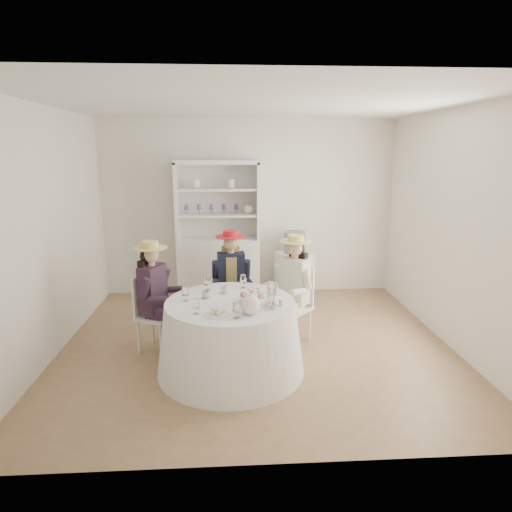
{
  "coord_description": "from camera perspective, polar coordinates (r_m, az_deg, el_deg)",
  "views": [
    {
      "loc": [
        -0.29,
        -4.65,
        2.22
      ],
      "look_at": [
        0.0,
        0.1,
        1.05
      ],
      "focal_mm": 30.0,
      "sensor_mm": 36.0,
      "label": 1
    }
  ],
  "objects": [
    {
      "name": "spare_chair",
      "position": [
        6.17,
        -2.54,
        -1.95
      ],
      "size": [
        0.43,
        0.43,
        1.02
      ],
      "rotation": [
        0.0,
        0.0,
        3.16
      ],
      "color": "silver",
      "rests_on": "ground"
    },
    {
      "name": "cupcake_stand",
      "position": [
        4.16,
        2.35,
        -5.8
      ],
      "size": [
        0.21,
        0.21,
        0.2
      ],
      "rotation": [
        0.0,
        0.0,
        -0.21
      ],
      "color": "white",
      "rests_on": "tea_table"
    },
    {
      "name": "hatbox",
      "position": [
        6.53,
        5.17,
        1.83
      ],
      "size": [
        0.33,
        0.33,
        0.33
      ],
      "primitive_type": "cylinder",
      "rotation": [
        0.0,
        0.0,
        0.03
      ],
      "color": "black",
      "rests_on": "side_table"
    },
    {
      "name": "guest_mid",
      "position": [
        5.26,
        -3.32,
        -2.63
      ],
      "size": [
        0.47,
        0.49,
        1.29
      ],
      "rotation": [
        0.0,
        0.0,
        0.07
      ],
      "color": "silver",
      "rests_on": "ground"
    },
    {
      "name": "table_teapot",
      "position": [
        3.98,
        -0.72,
        -6.53
      ],
      "size": [
        0.27,
        0.19,
        0.2
      ],
      "rotation": [
        0.0,
        0.0,
        -0.22
      ],
      "color": "white",
      "rests_on": "tea_table"
    },
    {
      "name": "sandwich_plate",
      "position": [
        3.99,
        -5.27,
        -7.63
      ],
      "size": [
        0.23,
        0.23,
        0.05
      ],
      "rotation": [
        0.0,
        0.0,
        -0.29
      ],
      "color": "white",
      "rests_on": "tea_table"
    },
    {
      "name": "stemware_set",
      "position": [
        4.3,
        -3.47,
        -5.12
      ],
      "size": [
        0.95,
        0.96,
        0.15
      ],
      "color": "white",
      "rests_on": "tea_table"
    },
    {
      "name": "teacup_a",
      "position": [
        4.42,
        -6.69,
        -5.23
      ],
      "size": [
        0.11,
        0.11,
        0.07
      ],
      "primitive_type": "imported",
      "rotation": [
        0.0,
        0.0,
        -0.35
      ],
      "color": "white",
      "rests_on": "tea_table"
    },
    {
      "name": "ground",
      "position": [
        5.16,
        0.07,
        -11.67
      ],
      "size": [
        4.5,
        4.5,
        0.0
      ],
      "primitive_type": "plane",
      "color": "olive",
      "rests_on": "ground"
    },
    {
      "name": "teacup_b",
      "position": [
        4.55,
        -4.23,
        -4.58
      ],
      "size": [
        0.1,
        0.1,
        0.07
      ],
      "primitive_type": "imported",
      "rotation": [
        0.0,
        0.0,
        -0.37
      ],
      "color": "white",
      "rests_on": "tea_table"
    },
    {
      "name": "side_table",
      "position": [
        6.65,
        5.08,
        -2.54
      ],
      "size": [
        0.59,
        0.59,
        0.71
      ],
      "primitive_type": "cube",
      "rotation": [
        0.0,
        0.0,
        0.38
      ],
      "color": "silver",
      "rests_on": "ground"
    },
    {
      "name": "tea_table",
      "position": [
        4.46,
        -3.39,
        -10.63
      ],
      "size": [
        1.51,
        1.51,
        0.75
      ],
      "rotation": [
        0.0,
        0.0,
        0.25
      ],
      "color": "white",
      "rests_on": "ground"
    },
    {
      "name": "guest_right",
      "position": [
        5.0,
        4.99,
        -3.6
      ],
      "size": [
        0.55,
        0.55,
        1.29
      ],
      "rotation": [
        0.0,
        0.0,
        -0.76
      ],
      "color": "silver",
      "rests_on": "ground"
    },
    {
      "name": "ceiling",
      "position": [
        4.68,
        0.08,
        19.7
      ],
      "size": [
        4.5,
        4.5,
        0.0
      ],
      "primitive_type": "plane",
      "rotation": [
        3.14,
        0.0,
        0.0
      ],
      "color": "white",
      "rests_on": "wall_back"
    },
    {
      "name": "wall_front",
      "position": [
        2.8,
        2.59,
        -4.24
      ],
      "size": [
        4.5,
        0.0,
        4.5
      ],
      "primitive_type": "plane",
      "rotation": [
        -1.57,
        0.0,
        0.0
      ],
      "color": "white",
      "rests_on": "ground"
    },
    {
      "name": "wall_left",
      "position": [
        5.12,
        -25.97,
        2.63
      ],
      "size": [
        0.0,
        4.5,
        4.5
      ],
      "primitive_type": "plane",
      "rotation": [
        1.57,
        0.0,
        1.57
      ],
      "color": "white",
      "rests_on": "ground"
    },
    {
      "name": "teacup_c",
      "position": [
        4.45,
        0.0,
        -4.97
      ],
      "size": [
        0.11,
        0.11,
        0.07
      ],
      "primitive_type": "imported",
      "rotation": [
        0.0,
        0.0,
        -0.23
      ],
      "color": "white",
      "rests_on": "tea_table"
    },
    {
      "name": "flower_arrangement",
      "position": [
        4.25,
        -0.64,
        -5.15
      ],
      "size": [
        0.18,
        0.18,
        0.07
      ],
      "rotation": [
        0.0,
        0.0,
        -0.26
      ],
      "color": "#D66B7D",
      "rests_on": "tea_table"
    },
    {
      "name": "hutch",
      "position": [
        6.59,
        -4.99,
        0.81
      ],
      "size": [
        1.43,
        0.95,
        2.09
      ],
      "rotation": [
        0.0,
        0.0,
        -0.43
      ],
      "color": "silver",
      "rests_on": "ground"
    },
    {
      "name": "flower_bowl",
      "position": [
        4.33,
        -0.42,
        -5.6
      ],
      "size": [
        0.25,
        0.25,
        0.06
      ],
      "primitive_type": "imported",
      "rotation": [
        0.0,
        0.0,
        -0.12
      ],
      "color": "white",
      "rests_on": "tea_table"
    },
    {
      "name": "guest_left",
      "position": [
        4.89,
        -13.37,
        -4.47
      ],
      "size": [
        0.53,
        0.49,
        1.27
      ],
      "rotation": [
        0.0,
        0.0,
        1.15
      ],
      "color": "silver",
      "rests_on": "ground"
    },
    {
      "name": "wall_back",
      "position": [
        6.71,
        -0.98,
        6.35
      ],
      "size": [
        4.5,
        0.0,
        4.5
      ],
      "primitive_type": "plane",
      "rotation": [
        1.57,
        0.0,
        0.0
      ],
      "color": "white",
      "rests_on": "ground"
    },
    {
      "name": "wall_right",
      "position": [
        5.37,
        24.85,
        3.2
      ],
      "size": [
        0.0,
        4.5,
        4.5
      ],
      "primitive_type": "plane",
      "rotation": [
        1.57,
        0.0,
        -1.57
      ],
      "color": "white",
      "rests_on": "ground"
    }
  ]
}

